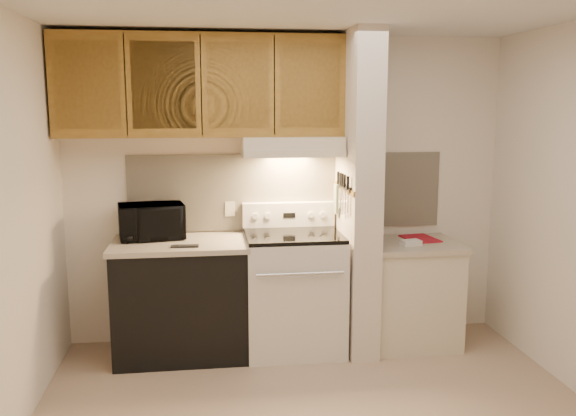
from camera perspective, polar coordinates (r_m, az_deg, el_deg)
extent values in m
plane|color=white|center=(3.57, 3.36, 18.61)|extent=(3.60, 3.60, 0.00)
cube|color=white|center=(5.06, -0.04, 1.75)|extent=(3.60, 2.50, 0.02)
cube|color=white|center=(3.71, -25.33, -2.05)|extent=(0.02, 3.00, 2.50)
cube|color=beige|center=(5.05, -0.03, 1.56)|extent=(2.60, 0.02, 0.63)
cube|color=silver|center=(4.90, 0.50, -8.01)|extent=(0.76, 0.65, 0.92)
cube|color=black|center=(4.58, 1.08, -8.71)|extent=(0.50, 0.01, 0.30)
cylinder|color=silver|center=(4.48, 1.16, -6.19)|extent=(0.65, 0.02, 0.02)
cube|color=black|center=(4.77, 0.51, -2.56)|extent=(0.74, 0.64, 0.03)
cube|color=silver|center=(5.03, 0.05, -0.60)|extent=(0.76, 0.08, 0.20)
cube|color=black|center=(4.99, 0.11, -0.69)|extent=(0.10, 0.01, 0.04)
cylinder|color=silver|center=(4.95, -3.09, -0.77)|extent=(0.05, 0.02, 0.05)
cylinder|color=silver|center=(4.96, -1.94, -0.74)|extent=(0.05, 0.02, 0.05)
cylinder|color=silver|center=(5.01, 2.16, -0.65)|extent=(0.05, 0.02, 0.05)
cylinder|color=silver|center=(5.03, 3.28, -0.62)|extent=(0.05, 0.02, 0.05)
cube|color=black|center=(4.87, -9.93, -8.55)|extent=(1.00, 0.63, 0.87)
cube|color=#BEB19B|center=(4.75, -10.09, -3.33)|extent=(1.04, 0.67, 0.04)
cube|color=black|center=(4.55, -9.63, -3.54)|extent=(0.20, 0.07, 0.01)
cylinder|color=#286264|center=(4.96, -12.04, -1.97)|extent=(0.10, 0.10, 0.11)
cube|color=beige|center=(5.01, -5.45, -0.10)|extent=(0.08, 0.01, 0.12)
imported|color=black|center=(4.87, -12.67, -1.22)|extent=(0.54, 0.41, 0.27)
cube|color=beige|center=(4.81, 6.55, 1.29)|extent=(0.22, 0.70, 2.50)
cube|color=olive|center=(4.78, 5.21, 1.86)|extent=(0.01, 0.70, 0.04)
cube|color=black|center=(4.73, 5.28, 2.01)|extent=(0.02, 0.42, 0.04)
cube|color=silver|center=(4.59, 5.53, 0.53)|extent=(0.01, 0.03, 0.16)
cylinder|color=black|center=(4.55, 5.63, 2.35)|extent=(0.02, 0.02, 0.10)
cube|color=silver|center=(4.67, 5.32, 0.55)|extent=(0.01, 0.04, 0.18)
cylinder|color=black|center=(4.65, 5.33, 2.52)|extent=(0.02, 0.02, 0.10)
cube|color=silver|center=(4.75, 5.10, 0.59)|extent=(0.01, 0.04, 0.20)
cylinder|color=black|center=(4.73, 5.11, 2.63)|extent=(0.02, 0.02, 0.10)
cube|color=silver|center=(4.83, 4.88, 0.98)|extent=(0.01, 0.04, 0.16)
cylinder|color=black|center=(4.78, 4.97, 2.71)|extent=(0.02, 0.02, 0.10)
cube|color=silver|center=(4.88, 4.74, 0.96)|extent=(0.01, 0.04, 0.18)
cylinder|color=black|center=(4.88, 4.72, 2.85)|extent=(0.02, 0.02, 0.10)
cube|color=gray|center=(4.95, 4.57, 0.86)|extent=(0.03, 0.10, 0.24)
cube|color=beige|center=(5.13, 11.40, -8.01)|extent=(0.70, 0.60, 0.81)
cube|color=#BEB19B|center=(5.02, 11.56, -3.38)|extent=(0.74, 0.64, 0.04)
cube|color=#A61425|center=(5.14, 12.26, -2.81)|extent=(0.29, 0.36, 0.01)
cube|color=white|center=(4.90, 11.41, -3.20)|extent=(0.17, 0.13, 0.04)
cube|color=beige|center=(4.80, 0.31, 5.83)|extent=(0.78, 0.44, 0.15)
cube|color=beige|center=(4.60, 0.68, 5.10)|extent=(0.78, 0.04, 0.06)
cube|color=olive|center=(4.79, -8.12, 11.23)|extent=(2.18, 0.33, 0.77)
cube|color=olive|center=(4.71, -18.32, 10.89)|extent=(0.46, 0.01, 0.63)
cube|color=black|center=(4.66, -14.97, 11.06)|extent=(0.01, 0.01, 0.73)
cube|color=olive|center=(4.64, -11.56, 11.20)|extent=(0.46, 0.01, 0.63)
cube|color=black|center=(4.63, -8.13, 11.30)|extent=(0.01, 0.01, 0.73)
cube|color=olive|center=(4.64, -4.70, 11.35)|extent=(0.46, 0.01, 0.63)
cube|color=black|center=(4.66, -1.28, 11.37)|extent=(0.01, 0.01, 0.73)
cube|color=olive|center=(4.70, 2.09, 11.36)|extent=(0.46, 0.01, 0.63)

